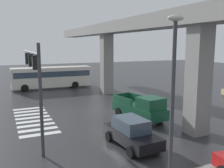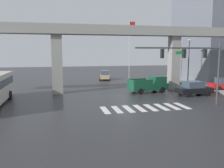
{
  "view_description": "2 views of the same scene",
  "coord_description": "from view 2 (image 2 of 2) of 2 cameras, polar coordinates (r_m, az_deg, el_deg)",
  "views": [
    {
      "loc": [
        20.92,
        -8.39,
        6.12
      ],
      "look_at": [
        -0.37,
        1.07,
        2.45
      ],
      "focal_mm": 40.34,
      "sensor_mm": 36.0,
      "label": 1
    },
    {
      "loc": [
        -7.91,
        -26.53,
        5.22
      ],
      "look_at": [
        -1.8,
        -0.05,
        1.52
      ],
      "focal_mm": 37.71,
      "sensor_mm": 36.0,
      "label": 2
    }
  ],
  "objects": [
    {
      "name": "ground_plane",
      "position": [
        28.17,
        3.54,
        -2.94
      ],
      "size": [
        120.0,
        120.0,
        0.0
      ],
      "primitive_type": "plane",
      "color": "#2D2D30"
    },
    {
      "name": "flagpole",
      "position": [
        47.13,
        4.33,
        9.23
      ],
      "size": [
        1.16,
        0.12,
        11.26
      ],
      "color": "silver",
      "rests_on": "ground"
    },
    {
      "name": "traffic_signal_mast",
      "position": [
        23.67,
        19.43,
        5.71
      ],
      "size": [
        8.69,
        0.32,
        6.2
      ],
      "color": "#38383D",
      "rests_on": "ground"
    },
    {
      "name": "sedan_tan",
      "position": [
        44.79,
        -1.78,
        2.16
      ],
      "size": [
        2.54,
        4.55,
        1.72
      ],
      "color": "tan",
      "rests_on": "ground"
    },
    {
      "name": "crosswalk_stripes",
      "position": [
        22.45,
        8.05,
        -5.75
      ],
      "size": [
        8.25,
        2.8,
        0.01
      ],
      "color": "silver",
      "rests_on": "ground"
    },
    {
      "name": "pickup_truck",
      "position": [
        30.96,
        9.2,
        -0.2
      ],
      "size": [
        5.33,
        2.67,
        2.08
      ],
      "color": "#14472D",
      "rests_on": "ground"
    },
    {
      "name": "street_lamp_mid_block",
      "position": [
        40.29,
        18.12,
        6.43
      ],
      "size": [
        0.44,
        0.7,
        7.24
      ],
      "color": "#38383D",
      "rests_on": "ground"
    },
    {
      "name": "sidewalk_east",
      "position": [
        36.37,
        24.32,
        -1.07
      ],
      "size": [
        4.0,
        36.0,
        0.15
      ],
      "primitive_type": "cube",
      "color": "gray",
      "rests_on": "ground"
    },
    {
      "name": "sedan_black",
      "position": [
        30.11,
        19.25,
        -1.02
      ],
      "size": [
        4.4,
        2.16,
        1.72
      ],
      "color": "black",
      "rests_on": "ground"
    },
    {
      "name": "elevated_overpass",
      "position": [
        31.33,
        1.68,
        11.61
      ],
      "size": [
        51.23,
        2.21,
        8.6
      ],
      "color": "gray",
      "rests_on": "ground"
    },
    {
      "name": "street_lamp_far_north",
      "position": [
        46.12,
        13.84,
        6.71
      ],
      "size": [
        0.44,
        0.7,
        7.24
      ],
      "color": "#38383D",
      "rests_on": "ground"
    }
  ]
}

